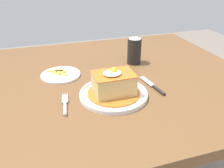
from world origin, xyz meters
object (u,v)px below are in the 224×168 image
Objects in this scene: knife at (155,87)px; main_plate at (114,94)px; fork at (65,105)px; soda_can at (134,51)px; side_plate_fries at (61,75)px.

main_plate is at bearing -179.00° from knife.
soda_can is (0.37, 0.29, 0.06)m from fork.
soda_can is 0.73× the size of side_plate_fries.
knife is (0.17, 0.00, -0.00)m from main_plate.
knife is 0.27m from soda_can.
knife is at bearing -93.88° from soda_can.
fork is 0.48m from soda_can.
side_plate_fries is (-0.36, -0.04, -0.06)m from soda_can.
main_plate reaches higher than fork.
soda_can is 0.37m from side_plate_fries.
side_plate_fries is (0.01, 0.25, -0.00)m from fork.
soda_can is at bearing 37.93° from fork.
fork is at bearing -173.68° from main_plate.
fork is at bearing -93.16° from side_plate_fries.
soda_can is (0.19, 0.27, 0.05)m from main_plate.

